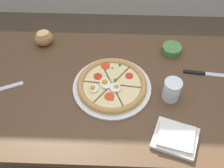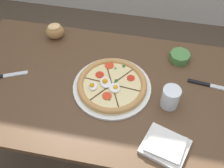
# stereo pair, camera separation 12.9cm
# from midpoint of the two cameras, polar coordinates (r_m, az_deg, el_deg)

# --- Properties ---
(ground_plane) EXTENTS (12.00, 12.00, 0.00)m
(ground_plane) POSITION_cam_midpoint_polar(r_m,az_deg,el_deg) (1.96, 3.80, -15.02)
(ground_plane) COLOR brown
(dining_table) EXTENTS (1.57, 0.76, 0.76)m
(dining_table) POSITION_cam_midpoint_polar(r_m,az_deg,el_deg) (1.39, 5.21, -3.93)
(dining_table) COLOR #513823
(dining_table) RESTS_ON ground_plane
(pizza) EXTENTS (0.36, 0.36, 0.05)m
(pizza) POSITION_cam_midpoint_polar(r_m,az_deg,el_deg) (1.29, 2.81, -0.46)
(pizza) COLOR white
(pizza) RESTS_ON dining_table
(ramekin_bowl) EXTENTS (0.10, 0.10, 0.04)m
(ramekin_bowl) POSITION_cam_midpoint_polar(r_m,az_deg,el_deg) (1.47, 16.07, 5.26)
(ramekin_bowl) COLOR #4C8442
(ramekin_bowl) RESTS_ON dining_table
(napkin_folded) EXTENTS (0.21, 0.20, 0.04)m
(napkin_folded) POSITION_cam_midpoint_polar(r_m,az_deg,el_deg) (1.16, 13.98, -12.34)
(napkin_folded) COLOR silver
(napkin_folded) RESTS_ON dining_table
(bread_piece_near) EXTENTS (0.12, 0.11, 0.09)m
(bread_piece_near) POSITION_cam_midpoint_polar(r_m,az_deg,el_deg) (1.54, -9.16, 10.47)
(bread_piece_near) COLOR #B27F47
(bread_piece_near) RESTS_ON dining_table
(knife_main) EXTENTS (0.19, 0.10, 0.01)m
(knife_main) POSITION_cam_midpoint_polar(r_m,az_deg,el_deg) (1.42, -18.36, 1.46)
(knife_main) COLOR silver
(knife_main) RESTS_ON dining_table
(knife_spare) EXTENTS (0.25, 0.05, 0.01)m
(knife_spare) POSITION_cam_midpoint_polar(r_m,az_deg,el_deg) (1.42, 22.42, -0.58)
(knife_spare) COLOR silver
(knife_spare) RESTS_ON dining_table
(water_glass) EXTENTS (0.08, 0.08, 0.10)m
(water_glass) POSITION_cam_midpoint_polar(r_m,az_deg,el_deg) (1.26, 14.64, -3.01)
(water_glass) COLOR white
(water_glass) RESTS_ON dining_table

